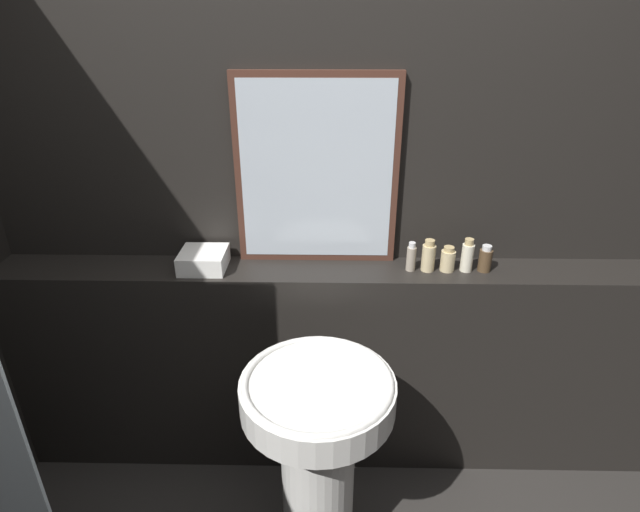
% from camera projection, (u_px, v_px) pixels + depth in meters
% --- Properties ---
extents(wall_back, '(8.00, 0.06, 2.50)m').
position_uv_depth(wall_back, '(346.00, 187.00, 1.96)').
color(wall_back, black).
rests_on(wall_back, ground_plane).
extents(vanity_counter, '(2.79, 0.22, 0.96)m').
position_uv_depth(vanity_counter, '(343.00, 367.00, 2.17)').
color(vanity_counter, black).
rests_on(vanity_counter, ground_plane).
extents(pedestal_sink, '(0.50, 0.50, 0.82)m').
position_uv_depth(pedestal_sink, '(318.00, 449.00, 1.70)').
color(pedestal_sink, silver).
rests_on(pedestal_sink, ground_plane).
extents(mirror, '(0.62, 0.03, 0.73)m').
position_uv_depth(mirror, '(317.00, 172.00, 1.89)').
color(mirror, '#47281E').
rests_on(mirror, vanity_counter).
extents(towel_stack, '(0.18, 0.17, 0.07)m').
position_uv_depth(towel_stack, '(204.00, 260.00, 1.96)').
color(towel_stack, white).
rests_on(towel_stack, vanity_counter).
extents(shampoo_bottle, '(0.04, 0.04, 0.12)m').
position_uv_depth(shampoo_bottle, '(411.00, 257.00, 1.93)').
color(shampoo_bottle, gray).
rests_on(shampoo_bottle, vanity_counter).
extents(conditioner_bottle, '(0.05, 0.05, 0.13)m').
position_uv_depth(conditioner_bottle, '(428.00, 256.00, 1.93)').
color(conditioner_bottle, '#C6B284').
rests_on(conditioner_bottle, vanity_counter).
extents(lotion_bottle, '(0.06, 0.06, 0.10)m').
position_uv_depth(lotion_bottle, '(448.00, 260.00, 1.94)').
color(lotion_bottle, '#C6B284').
rests_on(lotion_bottle, vanity_counter).
extents(body_wash_bottle, '(0.05, 0.05, 0.13)m').
position_uv_depth(body_wash_bottle, '(467.00, 256.00, 1.93)').
color(body_wash_bottle, beige).
rests_on(body_wash_bottle, vanity_counter).
extents(hand_soap_bottle, '(0.05, 0.05, 0.11)m').
position_uv_depth(hand_soap_bottle, '(485.00, 259.00, 1.93)').
color(hand_soap_bottle, '#4C3823').
rests_on(hand_soap_bottle, vanity_counter).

